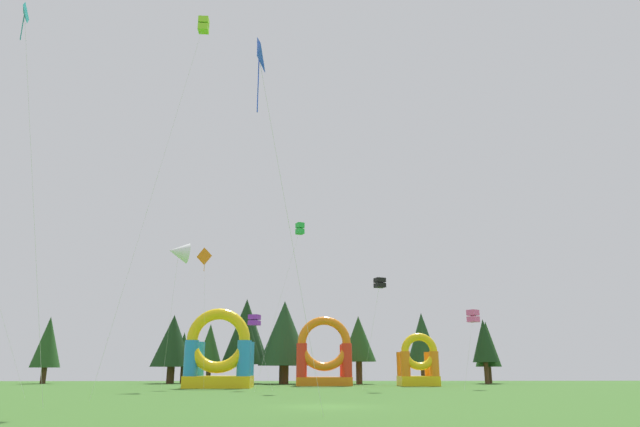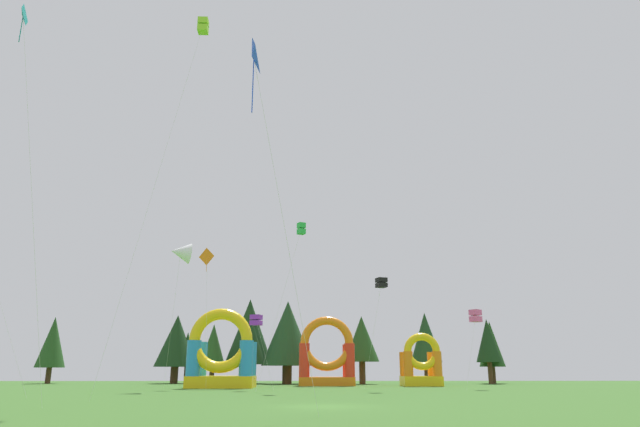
% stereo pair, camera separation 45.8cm
% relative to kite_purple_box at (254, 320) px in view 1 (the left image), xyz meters
% --- Properties ---
extents(ground_plane, '(120.00, 120.00, 0.00)m').
position_rel_kite_purple_box_xyz_m(ground_plane, '(5.58, -21.86, -6.08)').
color(ground_plane, '#3D6B28').
extents(kite_purple_box, '(2.37, 1.21, 6.55)m').
position_rel_kite_purple_box_xyz_m(kite_purple_box, '(0.00, 0.00, 0.00)').
color(kite_purple_box, purple).
rests_on(kite_purple_box, ground_plane).
extents(kite_black_box, '(1.92, 4.37, 9.78)m').
position_rel_kite_purple_box_xyz_m(kite_black_box, '(11.36, -1.17, 3.26)').
color(kite_black_box, black).
rests_on(kite_black_box, ground_plane).
extents(kite_green_box, '(3.96, 2.32, 14.60)m').
position_rel_kite_purple_box_xyz_m(kite_green_box, '(4.06, -2.37, 7.96)').
color(kite_green_box, green).
rests_on(kite_green_box, ground_plane).
extents(kite_lime_box, '(5.52, 0.70, 25.72)m').
position_rel_kite_purple_box_xyz_m(kite_lime_box, '(-2.79, -16.89, 19.01)').
color(kite_lime_box, '#8CD826').
rests_on(kite_lime_box, ground_plane).
extents(kite_teal_diamond, '(2.39, 3.79, 19.93)m').
position_rel_kite_purple_box_xyz_m(kite_teal_diamond, '(-10.12, -25.97, 13.14)').
color(kite_teal_diamond, '#0C7F7A').
rests_on(kite_teal_diamond, ground_plane).
extents(kite_white_delta, '(2.79, 4.90, 13.19)m').
position_rel_kite_purple_box_xyz_m(kite_white_delta, '(-7.08, -0.76, 6.09)').
color(kite_white_delta, white).
rests_on(kite_white_delta, ground_plane).
extents(kite_pink_box, '(2.36, 2.09, 7.29)m').
position_rel_kite_purple_box_xyz_m(kite_pink_box, '(20.75, 2.29, 0.63)').
color(kite_pink_box, '#EA599E').
rests_on(kite_pink_box, ground_plane).
extents(kite_orange_diamond, '(1.69, 3.11, 13.47)m').
position_rel_kite_purple_box_xyz_m(kite_orange_diamond, '(-5.66, 5.05, 6.70)').
color(kite_orange_diamond, orange).
rests_on(kite_orange_diamond, ground_plane).
extents(kite_blue_diamond, '(3.09, 3.64, 14.78)m').
position_rel_kite_purple_box_xyz_m(kite_blue_diamond, '(2.44, -30.88, 8.00)').
color(kite_blue_diamond, blue).
rests_on(kite_blue_diamond, ground_plane).
extents(inflatable_blue_arch, '(6.48, 4.87, 7.61)m').
position_rel_kite_purple_box_xyz_m(inflatable_blue_arch, '(-3.85, 5.75, -3.35)').
color(inflatable_blue_arch, yellow).
rests_on(inflatable_blue_arch, ground_plane).
extents(inflatable_orange_dome, '(6.15, 4.15, 7.49)m').
position_rel_kite_purple_box_xyz_m(inflatable_orange_dome, '(6.79, 12.81, -3.28)').
color(inflatable_orange_dome, orange).
rests_on(inflatable_orange_dome, ground_plane).
extents(inflatable_red_slide, '(4.16, 3.66, 5.61)m').
position_rel_kite_purple_box_xyz_m(inflatable_red_slide, '(17.11, 11.54, -4.05)').
color(inflatable_red_slide, yellow).
rests_on(inflatable_red_slide, ground_plane).
extents(tree_row_0, '(3.65, 3.65, 8.37)m').
position_rel_kite_purple_box_xyz_m(tree_row_0, '(-28.44, 23.06, -0.95)').
color(tree_row_0, '#4C331E').
rests_on(tree_row_0, ground_plane).
extents(tree_row_1, '(5.36, 5.36, 8.63)m').
position_rel_kite_purple_box_xyz_m(tree_row_1, '(-12.48, 23.15, -0.77)').
color(tree_row_1, '#4C331E').
rests_on(tree_row_1, ground_plane).
extents(tree_row_2, '(2.30, 2.30, 6.45)m').
position_rel_kite_purple_box_xyz_m(tree_row_2, '(-11.14, 23.69, -1.72)').
color(tree_row_2, '#4C331E').
rests_on(tree_row_2, ground_plane).
extents(tree_row_3, '(3.20, 3.20, 7.28)m').
position_rel_kite_purple_box_xyz_m(tree_row_3, '(-7.25, 20.62, -1.45)').
color(tree_row_3, '#4C331E').
rests_on(tree_row_3, ground_plane).
extents(tree_row_4, '(5.89, 5.89, 10.71)m').
position_rel_kite_purple_box_xyz_m(tree_row_4, '(-3.01, 23.01, 0.60)').
color(tree_row_4, '#4C331E').
rests_on(tree_row_4, ground_plane).
extents(tree_row_5, '(3.63, 3.63, 7.82)m').
position_rel_kite_purple_box_xyz_m(tree_row_5, '(-2.42, 20.10, -1.04)').
color(tree_row_5, '#4C331E').
rests_on(tree_row_5, ground_plane).
extents(tree_row_6, '(6.50, 6.50, 10.19)m').
position_rel_kite_purple_box_xyz_m(tree_row_6, '(2.09, 20.55, 0.07)').
color(tree_row_6, '#4C331E').
rests_on(tree_row_6, ground_plane).
extents(tree_row_7, '(4.26, 4.26, 8.22)m').
position_rel_kite_purple_box_xyz_m(tree_row_7, '(11.38, 19.59, -0.70)').
color(tree_row_7, '#4C331E').
rests_on(tree_row_7, ground_plane).
extents(tree_row_8, '(3.89, 3.89, 8.74)m').
position_rel_kite_purple_box_xyz_m(tree_row_8, '(19.54, 20.38, -0.45)').
color(tree_row_8, '#4C331E').
rests_on(tree_row_8, ground_plane).
extents(tree_row_9, '(3.18, 3.18, 7.94)m').
position_rel_kite_purple_box_xyz_m(tree_row_9, '(27.44, 20.30, -0.87)').
color(tree_row_9, '#4C331E').
rests_on(tree_row_9, ground_plane).
extents(tree_row_10, '(3.27, 3.27, 7.84)m').
position_rel_kite_purple_box_xyz_m(tree_row_10, '(28.47, 22.44, -1.17)').
color(tree_row_10, '#4C331E').
rests_on(tree_row_10, ground_plane).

